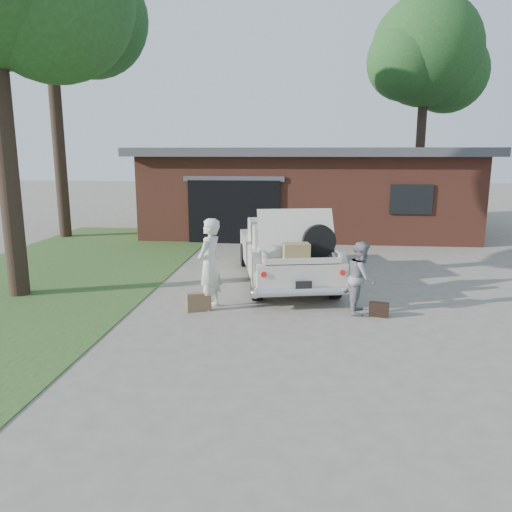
{
  "coord_description": "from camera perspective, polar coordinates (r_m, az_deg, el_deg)",
  "views": [
    {
      "loc": [
        0.96,
        -9.17,
        3.15
      ],
      "look_at": [
        0.0,
        0.6,
        1.1
      ],
      "focal_mm": 35.0,
      "sensor_mm": 36.0,
      "label": 1
    }
  ],
  "objects": [
    {
      "name": "tree_right",
      "position": [
        26.16,
        19.02,
        20.57
      ],
      "size": [
        5.83,
        5.07,
        10.3
      ],
      "color": "#38281E",
      "rests_on": "ground"
    },
    {
      "name": "ground",
      "position": [
        9.75,
        -0.35,
        -7.07
      ],
      "size": [
        90.0,
        90.0,
        0.0
      ],
      "primitive_type": "plane",
      "color": "gray",
      "rests_on": "ground"
    },
    {
      "name": "woman_left",
      "position": [
        10.1,
        -5.33,
        -0.94
      ],
      "size": [
        0.62,
        0.78,
        1.86
      ],
      "primitive_type": "imported",
      "rotation": [
        0.0,
        0.0,
        -1.85
      ],
      "color": "beige",
      "rests_on": "ground"
    },
    {
      "name": "woman_right",
      "position": [
        10.09,
        11.97,
        -2.41
      ],
      "size": [
        0.65,
        0.78,
        1.44
      ],
      "primitive_type": "imported",
      "rotation": [
        0.0,
        0.0,
        1.41
      ],
      "color": "gray",
      "rests_on": "ground"
    },
    {
      "name": "house",
      "position": [
        20.7,
        5.72,
        7.63
      ],
      "size": [
        12.8,
        7.8,
        3.3
      ],
      "color": "brown",
      "rests_on": "ground"
    },
    {
      "name": "sedan",
      "position": [
        12.36,
        3.32,
        0.53
      ],
      "size": [
        2.88,
        5.31,
        1.94
      ],
      "rotation": [
        0.0,
        0.0,
        0.2
      ],
      "color": "beige",
      "rests_on": "ground"
    },
    {
      "name": "suitcase_left",
      "position": [
        10.15,
        -6.55,
        -5.24
      ],
      "size": [
        0.51,
        0.33,
        0.38
      ],
      "primitive_type": "cube",
      "rotation": [
        0.0,
        0.0,
        0.39
      ],
      "color": "olive",
      "rests_on": "ground"
    },
    {
      "name": "grass_strip",
      "position": [
        14.13,
        -21.76,
        -1.9
      ],
      "size": [
        6.0,
        16.0,
        0.02
      ],
      "primitive_type": "cube",
      "color": "#2D4C1E",
      "rests_on": "ground"
    },
    {
      "name": "suitcase_right",
      "position": [
        10.05,
        13.87,
        -5.96
      ],
      "size": [
        0.39,
        0.2,
        0.29
      ],
      "primitive_type": "cube",
      "rotation": [
        0.0,
        0.0,
        -0.23
      ],
      "color": "black",
      "rests_on": "ground"
    }
  ]
}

